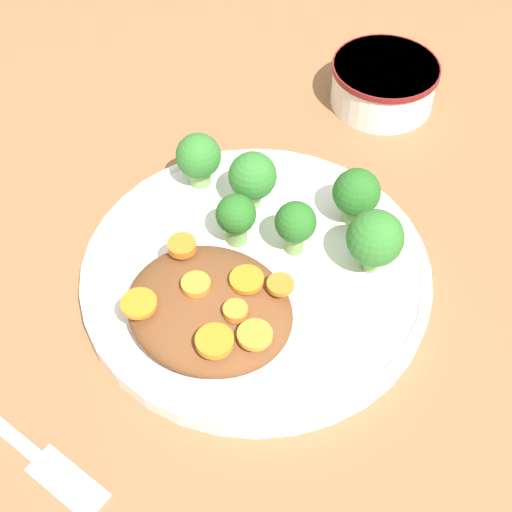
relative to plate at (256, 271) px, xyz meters
name	(u,v)px	position (x,y,z in m)	size (l,w,h in m)	color
ground_plane	(256,279)	(0.00, 0.00, -0.01)	(4.00, 4.00, 0.00)	#8C603D
plate	(256,271)	(0.00, 0.00, 0.00)	(0.29, 0.29, 0.02)	white
dip_bowl	(384,81)	(0.02, -0.27, 0.02)	(0.11, 0.11, 0.05)	white
stew_mound	(211,309)	(0.00, 0.06, 0.02)	(0.13, 0.12, 0.03)	brown
broccoli_floret_0	(253,177)	(0.04, -0.06, 0.04)	(0.04, 0.04, 0.06)	#7FA85B
broccoli_floret_1	(199,158)	(0.10, -0.05, 0.04)	(0.04, 0.04, 0.05)	#7FA85B
broccoli_floret_2	(356,194)	(-0.04, -0.09, 0.04)	(0.04, 0.04, 0.05)	#7FA85B
broccoli_floret_3	(296,224)	(-0.02, -0.03, 0.04)	(0.03, 0.03, 0.05)	#759E51
broccoli_floret_4	(375,239)	(-0.08, -0.05, 0.04)	(0.05, 0.05, 0.06)	#759E51
broccoli_floret_5	(236,217)	(0.03, -0.02, 0.03)	(0.03, 0.03, 0.05)	#759E51
carrot_slice_0	(280,284)	(-0.04, 0.03, 0.04)	(0.02, 0.02, 0.00)	orange
carrot_slice_1	(247,280)	(-0.02, 0.04, 0.04)	(0.03, 0.03, 0.00)	orange
carrot_slice_2	(196,284)	(0.01, 0.06, 0.04)	(0.02, 0.02, 0.01)	orange
carrot_slice_3	(139,303)	(0.04, 0.10, 0.04)	(0.03, 0.03, 0.00)	orange
carrot_slice_4	(215,341)	(-0.03, 0.10, 0.04)	(0.03, 0.03, 0.01)	orange
carrot_slice_5	(182,246)	(0.04, 0.04, 0.04)	(0.02, 0.02, 0.01)	orange
carrot_slice_6	(255,335)	(-0.05, 0.07, 0.04)	(0.03, 0.03, 0.00)	orange
carrot_slice_7	(235,311)	(-0.03, 0.07, 0.04)	(0.02, 0.02, 0.01)	orange
fork	(18,441)	(0.06, 0.22, -0.01)	(0.20, 0.03, 0.01)	silver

